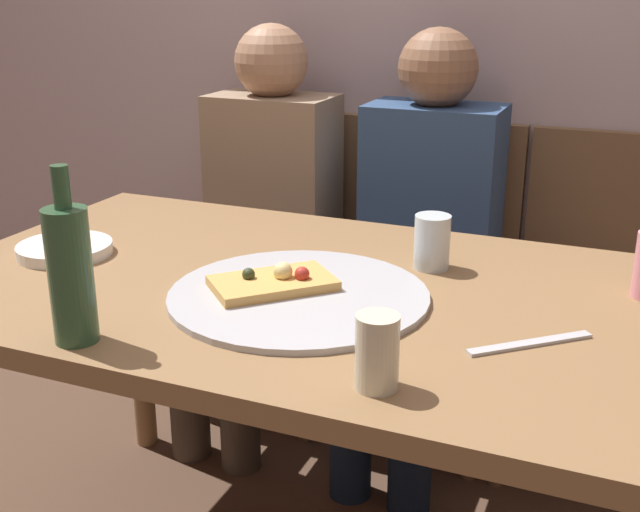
{
  "coord_description": "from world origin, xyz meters",
  "views": [
    {
      "loc": [
        0.57,
        -1.29,
        1.28
      ],
      "look_at": [
        0.01,
        0.03,
        0.78
      ],
      "focal_mm": 44.63,
      "sensor_mm": 36.0,
      "label": 1
    }
  ],
  "objects_px": {
    "chair_left": "(283,240)",
    "guest_in_sweater": "(260,213)",
    "tumbler_far": "(377,352)",
    "chair_right": "(599,282)",
    "tumbler_near": "(432,242)",
    "plate_stack": "(65,249)",
    "pizza_slice_last": "(274,282)",
    "wine_bottle": "(71,273)",
    "pizza_tray": "(299,295)",
    "guest_in_beanie": "(422,233)",
    "table_knife": "(530,344)",
    "chair_middle": "(434,260)",
    "dining_table": "(310,323)"
  },
  "relations": [
    {
      "from": "pizza_slice_last",
      "to": "guest_in_sweater",
      "type": "relative_size",
      "value": 0.21
    },
    {
      "from": "pizza_slice_last",
      "to": "wine_bottle",
      "type": "distance_m",
      "value": 0.38
    },
    {
      "from": "tumbler_far",
      "to": "plate_stack",
      "type": "xyz_separation_m",
      "value": [
        -0.79,
        0.29,
        -0.04
      ]
    },
    {
      "from": "dining_table",
      "to": "plate_stack",
      "type": "xyz_separation_m",
      "value": [
        -0.55,
        -0.04,
        0.09
      ]
    },
    {
      "from": "wine_bottle",
      "to": "chair_left",
      "type": "xyz_separation_m",
      "value": [
        -0.21,
        1.21,
        -0.34
      ]
    },
    {
      "from": "chair_middle",
      "to": "guest_in_beanie",
      "type": "xyz_separation_m",
      "value": [
        -0.0,
        -0.15,
        0.13
      ]
    },
    {
      "from": "pizza_tray",
      "to": "table_knife",
      "type": "height_order",
      "value": "pizza_tray"
    },
    {
      "from": "plate_stack",
      "to": "guest_in_beanie",
      "type": "height_order",
      "value": "guest_in_beanie"
    },
    {
      "from": "tumbler_far",
      "to": "guest_in_sweater",
      "type": "xyz_separation_m",
      "value": [
        -0.7,
        1.02,
        -0.15
      ]
    },
    {
      "from": "guest_in_sweater",
      "to": "chair_left",
      "type": "bearing_deg",
      "value": -90.0
    },
    {
      "from": "tumbler_far",
      "to": "guest_in_beanie",
      "type": "xyz_separation_m",
      "value": [
        -0.22,
        1.02,
        -0.15
      ]
    },
    {
      "from": "guest_in_sweater",
      "to": "dining_table",
      "type": "bearing_deg",
      "value": 123.59
    },
    {
      "from": "pizza_slice_last",
      "to": "table_knife",
      "type": "xyz_separation_m",
      "value": [
        0.47,
        -0.04,
        -0.02
      ]
    },
    {
      "from": "plate_stack",
      "to": "guest_in_sweater",
      "type": "relative_size",
      "value": 0.17
    },
    {
      "from": "pizza_tray",
      "to": "plate_stack",
      "type": "distance_m",
      "value": 0.56
    },
    {
      "from": "table_knife",
      "to": "chair_middle",
      "type": "xyz_separation_m",
      "value": [
        -0.4,
        0.94,
        -0.22
      ]
    },
    {
      "from": "chair_right",
      "to": "guest_in_sweater",
      "type": "distance_m",
      "value": 0.96
    },
    {
      "from": "pizza_slice_last",
      "to": "plate_stack",
      "type": "relative_size",
      "value": 1.25
    },
    {
      "from": "wine_bottle",
      "to": "chair_right",
      "type": "bearing_deg",
      "value": 58.84
    },
    {
      "from": "wine_bottle",
      "to": "chair_right",
      "type": "xyz_separation_m",
      "value": [
        0.73,
        1.21,
        -0.34
      ]
    },
    {
      "from": "dining_table",
      "to": "chair_left",
      "type": "relative_size",
      "value": 1.66
    },
    {
      "from": "pizza_slice_last",
      "to": "chair_right",
      "type": "distance_m",
      "value": 1.07
    },
    {
      "from": "wine_bottle",
      "to": "guest_in_beanie",
      "type": "height_order",
      "value": "guest_in_beanie"
    },
    {
      "from": "plate_stack",
      "to": "chair_left",
      "type": "bearing_deg",
      "value": 84.03
    },
    {
      "from": "tumbler_far",
      "to": "pizza_slice_last",
      "type": "bearing_deg",
      "value": 137.56
    },
    {
      "from": "chair_middle",
      "to": "guest_in_sweater",
      "type": "xyz_separation_m",
      "value": [
        -0.48,
        -0.15,
        0.13
      ]
    },
    {
      "from": "plate_stack",
      "to": "guest_in_beanie",
      "type": "relative_size",
      "value": 0.17
    },
    {
      "from": "tumbler_near",
      "to": "chair_middle",
      "type": "relative_size",
      "value": 0.12
    },
    {
      "from": "chair_left",
      "to": "guest_in_beanie",
      "type": "xyz_separation_m",
      "value": [
        0.48,
        -0.15,
        0.13
      ]
    },
    {
      "from": "wine_bottle",
      "to": "chair_middle",
      "type": "xyz_separation_m",
      "value": [
        0.27,
        1.21,
        -0.34
      ]
    },
    {
      "from": "pizza_tray",
      "to": "guest_in_beanie",
      "type": "height_order",
      "value": "guest_in_beanie"
    },
    {
      "from": "pizza_tray",
      "to": "guest_in_beanie",
      "type": "xyz_separation_m",
      "value": [
        0.02,
        0.76,
        -0.1
      ]
    },
    {
      "from": "wine_bottle",
      "to": "tumbler_near",
      "type": "height_order",
      "value": "wine_bottle"
    },
    {
      "from": "dining_table",
      "to": "table_knife",
      "type": "bearing_deg",
      "value": -13.99
    },
    {
      "from": "pizza_slice_last",
      "to": "wine_bottle",
      "type": "height_order",
      "value": "wine_bottle"
    },
    {
      "from": "tumbler_near",
      "to": "plate_stack",
      "type": "xyz_separation_m",
      "value": [
        -0.73,
        -0.22,
        -0.04
      ]
    },
    {
      "from": "wine_bottle",
      "to": "chair_middle",
      "type": "relative_size",
      "value": 0.32
    },
    {
      "from": "table_knife",
      "to": "chair_middle",
      "type": "height_order",
      "value": "chair_middle"
    },
    {
      "from": "tumbler_far",
      "to": "chair_right",
      "type": "relative_size",
      "value": 0.12
    },
    {
      "from": "pizza_tray",
      "to": "chair_left",
      "type": "distance_m",
      "value": 1.04
    },
    {
      "from": "pizza_tray",
      "to": "chair_left",
      "type": "relative_size",
      "value": 0.53
    },
    {
      "from": "chair_left",
      "to": "guest_in_sweater",
      "type": "relative_size",
      "value": 0.77
    },
    {
      "from": "pizza_slice_last",
      "to": "chair_middle",
      "type": "height_order",
      "value": "chair_middle"
    },
    {
      "from": "table_knife",
      "to": "guest_in_sweater",
      "type": "bearing_deg",
      "value": 96.46
    },
    {
      "from": "table_knife",
      "to": "chair_right",
      "type": "height_order",
      "value": "chair_right"
    },
    {
      "from": "tumbler_near",
      "to": "tumbler_far",
      "type": "bearing_deg",
      "value": -83.26
    },
    {
      "from": "plate_stack",
      "to": "chair_right",
      "type": "xyz_separation_m",
      "value": [
        1.03,
        0.88,
        -0.23
      ]
    },
    {
      "from": "tumbler_near",
      "to": "chair_middle",
      "type": "distance_m",
      "value": 0.73
    },
    {
      "from": "dining_table",
      "to": "wine_bottle",
      "type": "xyz_separation_m",
      "value": [
        -0.25,
        -0.37,
        0.2
      ]
    },
    {
      "from": "tumbler_far",
      "to": "dining_table",
      "type": "bearing_deg",
      "value": 126.77
    }
  ]
}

